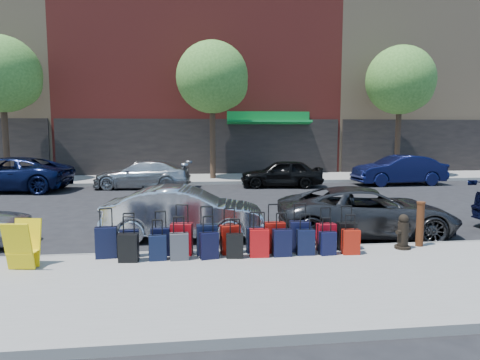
{
  "coord_description": "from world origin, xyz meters",
  "views": [
    {
      "loc": [
        -0.87,
        -13.54,
        2.73
      ],
      "look_at": [
        0.62,
        -1.5,
        1.32
      ],
      "focal_mm": 32.0,
      "sensor_mm": 36.0,
      "label": 1
    }
  ],
  "objects": [
    {
      "name": "ground",
      "position": [
        0.0,
        0.0,
        0.0
      ],
      "size": [
        120.0,
        120.0,
        0.0
      ],
      "primitive_type": "plane",
      "color": "black",
      "rests_on": "ground"
    },
    {
      "name": "sidewalk_near",
      "position": [
        0.0,
        -6.5,
        0.07
      ],
      "size": [
        60.0,
        4.0,
        0.15
      ],
      "primitive_type": "cube",
      "color": "gray",
      "rests_on": "ground"
    },
    {
      "name": "sidewalk_far",
      "position": [
        0.0,
        10.0,
        0.07
      ],
      "size": [
        60.0,
        4.0,
        0.15
      ],
      "primitive_type": "cube",
      "color": "gray",
      "rests_on": "ground"
    },
    {
      "name": "curb_near",
      "position": [
        0.0,
        -4.48,
        0.07
      ],
      "size": [
        60.0,
        0.08,
        0.15
      ],
      "primitive_type": "cube",
      "color": "gray",
      "rests_on": "ground"
    },
    {
      "name": "curb_far",
      "position": [
        0.0,
        7.98,
        0.07
      ],
      "size": [
        60.0,
        0.08,
        0.15
      ],
      "primitive_type": "cube",
      "color": "gray",
      "rests_on": "ground"
    },
    {
      "name": "building_center",
      "position": [
        0.0,
        17.99,
        9.98
      ],
      "size": [
        17.0,
        12.85,
        20.0
      ],
      "color": "maroon",
      "rests_on": "ground"
    },
    {
      "name": "building_right",
      "position": [
        16.0,
        17.99,
        8.98
      ],
      "size": [
        15.0,
        12.12,
        18.0
      ],
      "color": "#9B805F",
      "rests_on": "ground"
    },
    {
      "name": "tree_left",
      "position": [
        -9.86,
        9.5,
        5.41
      ],
      "size": [
        3.8,
        3.8,
        7.27
      ],
      "color": "black",
      "rests_on": "sidewalk_far"
    },
    {
      "name": "tree_center",
      "position": [
        0.64,
        9.5,
        5.41
      ],
      "size": [
        3.8,
        3.8,
        7.27
      ],
      "color": "black",
      "rests_on": "sidewalk_far"
    },
    {
      "name": "tree_right",
      "position": [
        11.14,
        9.5,
        5.41
      ],
      "size": [
        3.8,
        3.8,
        7.27
      ],
      "color": "black",
      "rests_on": "sidewalk_far"
    },
    {
      "name": "suitcase_front_0",
      "position": [
        -2.53,
        -4.8,
        0.47
      ],
      "size": [
        0.44,
        0.26,
        1.02
      ],
      "rotation": [
        0.0,
        0.0,
        0.07
      ],
      "color": "black",
      "rests_on": "sidewalk_near"
    },
    {
      "name": "suitcase_front_1",
      "position": [
        -2.07,
        -4.8,
        0.44
      ],
      "size": [
        0.4,
        0.26,
        0.91
      ],
      "rotation": [
        0.0,
        0.0,
        0.14
      ],
      "color": "black",
      "rests_on": "sidewalk_near"
    },
    {
      "name": "suitcase_front_2",
      "position": [
        -1.44,
        -4.75,
        0.44
      ],
      "size": [
        0.39,
        0.23,
        0.93
      ],
      "rotation": [
        0.0,
        0.0,
        -0.05
      ],
      "color": "black",
      "rests_on": "sidewalk_near"
    },
    {
      "name": "suitcase_front_3",
      "position": [
        -1.01,
        -4.77,
        0.48
      ],
      "size": [
        0.47,
        0.31,
        1.06
      ],
      "rotation": [
        0.0,
        0.0,
        -0.17
      ],
      "color": "maroon",
      "rests_on": "sidewalk_near"
    },
    {
      "name": "suitcase_front_4",
      "position": [
        -0.49,
        -4.85,
        0.47
      ],
      "size": [
        0.42,
        0.23,
        1.02
      ],
      "rotation": [
        0.0,
        0.0,
        0.0
      ],
      "color": "black",
      "rests_on": "sidewalk_near"
    },
    {
      "name": "suitcase_front_5",
      "position": [
        -0.0,
        -4.82,
        0.45
      ],
      "size": [
        0.44,
        0.3,
        0.97
      ],
      "rotation": [
        0.0,
        0.0,
        0.2
      ],
      "color": "maroon",
      "rests_on": "sidewalk_near"
    },
    {
      "name": "suitcase_front_6",
      "position": [
        0.53,
        -4.82,
        0.42
      ],
      "size": [
        0.36,
        0.2,
        0.88
      ],
      "rotation": [
        0.0,
        0.0,
        0.01
      ],
      "color": "black",
      "rests_on": "sidewalk_near"
    },
    {
      "name": "suitcase_front_7",
      "position": [
        0.94,
        -4.84,
        0.47
      ],
      "size": [
        0.44,
        0.25,
        1.04
      ],
      "rotation": [
        0.0,
        0.0,
        0.02
      ],
      "color": "maroon",
      "rests_on": "sidewalk_near"
    },
    {
      "name": "suitcase_front_8",
      "position": [
        1.5,
        -4.82,
        0.48
      ],
      "size": [
        0.45,
        0.28,
        1.04
      ],
      "rotation": [
        0.0,
        0.0,
        -0.11
      ],
      "color": "black",
      "rests_on": "sidewalk_near"
    },
    {
      "name": "suitcase_front_9",
      "position": [
        2.08,
        -4.83,
        0.44
      ],
      "size": [
        0.41,
        0.25,
        0.94
      ],
      "rotation": [
        0.0,
        0.0,
        0.1
      ],
      "color": "maroon",
      "rests_on": "sidewalk_near"
    },
    {
      "name": "suitcase_front_10",
      "position": [
        2.54,
        -4.83,
        0.45
      ],
      "size": [
        0.4,
        0.23,
        0.96
      ],
      "rotation": [
        0.0,
        0.0,
        -0.03
      ],
      "color": "black",
      "rests_on": "sidewalk_near"
    },
    {
      "name": "suitcase_back_1",
      "position": [
        -2.05,
        -5.12,
        0.43
      ],
      "size": [
        0.4,
        0.26,
        0.9
      ],
      "rotation": [
        0.0,
        0.0,
        -0.1
      ],
      "color": "black",
      "rests_on": "sidewalk_near"
    },
    {
      "name": "suitcase_back_2",
      "position": [
        -1.48,
        -5.09,
        0.41
      ],
      "size": [
        0.36,
        0.22,
        0.82
      ],
      "rotation": [
        0.0,
        0.0,
        0.07
      ],
      "color": "black",
      "rests_on": "sidewalk_near"
    },
    {
      "name": "suitcase_back_3",
      "position": [
        -1.06,
        -5.12,
        0.42
      ],
      "size": [
        0.38,
        0.23,
        0.87
      ],
      "rotation": [
        0.0,
        0.0,
        0.05
      ],
      "color": "#3F4045",
      "rests_on": "sidewalk_near"
    },
    {
      "name": "suitcase_back_4",
      "position": [
        -0.46,
        -5.12,
        0.42
      ],
      "size": [
        0.4,
        0.28,
        0.87
      ],
      "rotation": [
        0.0,
        0.0,
        0.2
      ],
      "color": "black",
      "rests_on": "sidewalk_near"
    },
    {
      "name": "suitcase_back_5",
      "position": [
        0.06,
        -5.13,
        0.4
      ],
      "size": [
        0.36,
        0.24,
        0.8
      ],
      "rotation": [
        0.0,
        0.0,
        -0.13
      ],
      "color": "black",
      "rests_on": "sidewalk_near"
    },
    {
      "name": "suitcase_back_6",
      "position": [
        0.57,
        -5.11,
        0.44
      ],
      "size": [
        0.4,
        0.25,
        0.92
      ],
      "rotation": [
        0.0,
        0.0,
        -0.06
      ],
      "color": "#AD0B0D",
      "rests_on": "sidewalk_near"
    },
    {
      "name": "suitcase_back_7",
      "position": [
        1.04,
        -5.12,
        0.43
      ],
      "size": [
        0.38,
        0.23,
        0.9
      ],
      "rotation": [
        0.0,
        0.0,
        0.02
      ],
      "color": "black",
      "rests_on": "sidewalk_near"
    },
    {
      "name": "suitcase_back_8",
      "position": [
        1.55,
        -5.09,
        0.42
      ],
      "size": [
        0.37,
        0.22,
        0.86
      ],
      "rotation": [
        0.0,
        0.0,
        -0.04
      ],
      "color": "black",
      "rests_on": "sidewalk_near"
    },
    {
      "name": "suitcase_back_9",
      "position": [
        2.0,
        -5.15,
        0.4
      ],
      "size": [
        0.35,
        0.22,
        0.79
      ],
      "rotation": [
        0.0,
        0.0,
        0.11
      ],
      "color": "black",
      "rests_on": "sidewalk_near"
    },
    {
      "name": "suitcase_back_10",
      "position": [
        2.5,
        -5.16,
        0.41
      ],
      "size": [
        0.36,
        0.22,
        0.84
      ],
      "rotation": [
        0.0,
        0.0,
        -0.06
      ],
      "color": "#A4180A",
      "rests_on": "sidewalk_near"
    },
    {
      "name": "fire_hydrant",
      "position": [
        3.79,
        -4.9,
        0.5
      ],
      "size": [
        0.39,
        0.34,
        0.77
      ],
      "rotation": [
        0.0,
        0.0,
        0.38
      ],
      "color": "black",
      "rests_on": "sidewalk_near"
    },
    {
      "name": "bollard",
      "position": [
        4.27,
        -4.75,
        0.67
      ],
      "size": [
        0.19,
        0.19,
        1.01
      ],
      "color": "#38190C",
      "rests_on": "sidewalk_near"
    },
    {
      "name": "display_rack",
      "position": [
        -3.95,
        -5.31,
        0.6
      ],
      "size": [
        0.58,
        0.62,
        0.9
      ],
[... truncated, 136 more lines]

